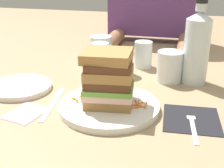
% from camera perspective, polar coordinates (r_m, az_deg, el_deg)
% --- Properties ---
extents(ground_plane, '(3.00, 3.00, 0.00)m').
position_cam_1_polar(ground_plane, '(0.78, -1.69, -4.19)').
color(ground_plane, '#9E8460').
extents(main_plate, '(0.25, 0.25, 0.02)m').
position_cam_1_polar(main_plate, '(0.76, -0.55, -4.22)').
color(main_plate, white).
rests_on(main_plate, ground_plane).
extents(sandwich, '(0.13, 0.12, 0.13)m').
position_cam_1_polar(sandwich, '(0.73, -0.63, 1.02)').
color(sandwich, '#A87A42').
rests_on(sandwich, main_plate).
extents(carrot_shred_0, '(0.01, 0.03, 0.00)m').
position_cam_1_polar(carrot_shred_0, '(0.77, -5.83, -3.07)').
color(carrot_shred_0, orange).
rests_on(carrot_shred_0, main_plate).
extents(carrot_shred_1, '(0.01, 0.03, 0.00)m').
position_cam_1_polar(carrot_shred_1, '(0.76, -4.69, -3.16)').
color(carrot_shred_1, orange).
rests_on(carrot_shred_1, main_plate).
extents(carrot_shred_2, '(0.02, 0.01, 0.00)m').
position_cam_1_polar(carrot_shred_2, '(0.78, -7.03, -2.87)').
color(carrot_shred_2, orange).
rests_on(carrot_shred_2, main_plate).
extents(carrot_shred_3, '(0.02, 0.02, 0.00)m').
position_cam_1_polar(carrot_shred_3, '(0.78, -5.80, -2.57)').
color(carrot_shred_3, orange).
rests_on(carrot_shred_3, main_plate).
extents(carrot_shred_4, '(0.02, 0.03, 0.00)m').
position_cam_1_polar(carrot_shred_4, '(0.77, -6.76, -3.05)').
color(carrot_shred_4, orange).
rests_on(carrot_shred_4, main_plate).
extents(carrot_shred_5, '(0.03, 0.01, 0.00)m').
position_cam_1_polar(carrot_shred_5, '(0.74, 4.00, -3.95)').
color(carrot_shred_5, orange).
rests_on(carrot_shred_5, main_plate).
extents(carrot_shred_6, '(0.03, 0.02, 0.00)m').
position_cam_1_polar(carrot_shred_6, '(0.73, 4.56, -4.43)').
color(carrot_shred_6, orange).
rests_on(carrot_shred_6, main_plate).
extents(carrot_shred_7, '(0.03, 0.02, 0.00)m').
position_cam_1_polar(carrot_shred_7, '(0.74, 5.56, -4.09)').
color(carrot_shred_7, orange).
rests_on(carrot_shred_7, main_plate).
extents(carrot_shred_8, '(0.00, 0.03, 0.00)m').
position_cam_1_polar(carrot_shred_8, '(0.75, 6.37, -3.94)').
color(carrot_shred_8, orange).
rests_on(carrot_shred_8, main_plate).
extents(carrot_shred_9, '(0.01, 0.03, 0.00)m').
position_cam_1_polar(carrot_shred_9, '(0.75, 5.01, -3.59)').
color(carrot_shred_9, orange).
rests_on(carrot_shred_9, main_plate).
extents(carrot_shred_10, '(0.01, 0.03, 0.00)m').
position_cam_1_polar(carrot_shred_10, '(0.76, 4.60, -3.46)').
color(carrot_shred_10, orange).
rests_on(carrot_shred_10, main_plate).
extents(carrot_shred_11, '(0.01, 0.02, 0.00)m').
position_cam_1_polar(carrot_shred_11, '(0.75, 5.37, -3.72)').
color(carrot_shred_11, orange).
rests_on(carrot_shred_11, main_plate).
extents(carrot_shred_12, '(0.01, 0.02, 0.00)m').
position_cam_1_polar(carrot_shred_12, '(0.73, 3.65, -4.29)').
color(carrot_shred_12, orange).
rests_on(carrot_shred_12, main_plate).
extents(napkin_dark, '(0.14, 0.15, 0.00)m').
position_cam_1_polar(napkin_dark, '(0.74, 14.75, -6.38)').
color(napkin_dark, black).
rests_on(napkin_dark, ground_plane).
extents(fork, '(0.03, 0.17, 0.00)m').
position_cam_1_polar(fork, '(0.72, 14.95, -7.01)').
color(fork, silver).
rests_on(fork, napkin_dark).
extents(knife, '(0.04, 0.20, 0.00)m').
position_cam_1_polar(knife, '(0.80, -11.25, -3.80)').
color(knife, silver).
rests_on(knife, ground_plane).
extents(juice_glass, '(0.08, 0.08, 0.09)m').
position_cam_1_polar(juice_glass, '(0.94, 10.80, 2.98)').
color(juice_glass, white).
rests_on(juice_glass, ground_plane).
extents(water_bottle, '(0.07, 0.07, 0.25)m').
position_cam_1_polar(water_bottle, '(0.92, 15.68, 6.73)').
color(water_bottle, silver).
rests_on(water_bottle, ground_plane).
extents(empty_tumbler_0, '(0.06, 0.06, 0.09)m').
position_cam_1_polar(empty_tumbler_0, '(1.03, -2.23, 5.30)').
color(empty_tumbler_0, silver).
rests_on(empty_tumbler_0, ground_plane).
extents(empty_tumbler_1, '(0.06, 0.06, 0.09)m').
position_cam_1_polar(empty_tumbler_1, '(1.05, 5.90, 5.56)').
color(empty_tumbler_1, silver).
rests_on(empty_tumbler_1, ground_plane).
extents(empty_tumbler_2, '(0.08, 0.08, 0.09)m').
position_cam_1_polar(empty_tumbler_2, '(1.12, -2.12, 6.68)').
color(empty_tumbler_2, silver).
rests_on(empty_tumbler_2, ground_plane).
extents(empty_tumbler_3, '(0.06, 0.06, 0.07)m').
position_cam_1_polar(empty_tumbler_3, '(0.98, 2.31, 3.86)').
color(empty_tumbler_3, silver).
rests_on(empty_tumbler_3, ground_plane).
extents(side_plate, '(0.18, 0.18, 0.01)m').
position_cam_1_polar(side_plate, '(0.91, -17.05, -0.54)').
color(side_plate, white).
rests_on(side_plate, ground_plane).
extents(napkin_pink, '(0.10, 0.11, 0.00)m').
position_cam_1_polar(napkin_pink, '(0.77, -15.92, -5.21)').
color(napkin_pink, pink).
rests_on(napkin_pink, ground_plane).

